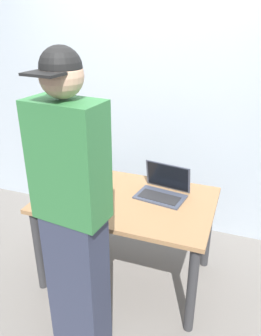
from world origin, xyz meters
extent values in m
plane|color=slate|center=(0.00, 0.00, 0.00)|extent=(8.00, 8.00, 0.00)
cube|color=olive|center=(0.00, 0.00, 0.71)|extent=(1.27, 0.81, 0.03)
cylinder|color=#2D2D30|center=(-0.58, -0.35, 0.35)|extent=(0.07, 0.07, 0.69)
cylinder|color=#2D2D30|center=(0.58, -0.35, 0.35)|extent=(0.07, 0.07, 0.69)
cylinder|color=#2D2D30|center=(-0.58, 0.35, 0.35)|extent=(0.07, 0.07, 0.69)
cylinder|color=#2D2D30|center=(0.58, 0.35, 0.35)|extent=(0.07, 0.07, 0.69)
cube|color=#383D4C|center=(0.23, 0.09, 0.73)|extent=(0.38, 0.27, 0.01)
cube|color=#232326|center=(0.23, 0.08, 0.74)|extent=(0.31, 0.18, 0.00)
cube|color=#383D4C|center=(0.25, 0.22, 0.84)|extent=(0.36, 0.10, 0.22)
cube|color=black|center=(0.25, 0.22, 0.84)|extent=(0.33, 0.09, 0.20)
cylinder|color=#472B14|center=(-0.34, 0.11, 0.83)|extent=(0.06, 0.06, 0.21)
cone|color=#472B14|center=(-0.34, 0.11, 0.95)|extent=(0.06, 0.06, 0.02)
cylinder|color=#472B14|center=(-0.34, 0.11, 0.99)|extent=(0.03, 0.03, 0.07)
cylinder|color=#BFB74C|center=(-0.34, 0.11, 1.03)|extent=(0.03, 0.03, 0.01)
cylinder|color=green|center=(-0.34, 0.11, 0.84)|extent=(0.06, 0.06, 0.07)
cylinder|color=#1E5123|center=(-0.23, 0.12, 0.83)|extent=(0.06, 0.06, 0.22)
cone|color=#1E5123|center=(-0.23, 0.12, 0.95)|extent=(0.06, 0.06, 0.02)
cylinder|color=#1E5123|center=(-0.23, 0.12, 0.99)|extent=(0.03, 0.03, 0.06)
cylinder|color=#BFB74C|center=(-0.23, 0.12, 1.03)|extent=(0.03, 0.03, 0.01)
cylinder|color=#BB98A2|center=(-0.23, 0.12, 0.84)|extent=(0.06, 0.06, 0.08)
cylinder|color=brown|center=(-0.27, 0.05, 0.83)|extent=(0.07, 0.07, 0.22)
cone|color=brown|center=(-0.27, 0.05, 0.95)|extent=(0.07, 0.07, 0.02)
cylinder|color=brown|center=(-0.27, 0.05, 1.00)|extent=(0.03, 0.03, 0.08)
cylinder|color=#BFB74C|center=(-0.27, 0.05, 1.05)|extent=(0.03, 0.03, 0.01)
cylinder|color=#E1D34A|center=(-0.27, 0.05, 0.84)|extent=(0.07, 0.07, 0.08)
cylinder|color=#333333|center=(-0.38, 0.19, 0.81)|extent=(0.07, 0.07, 0.16)
cone|color=#333333|center=(-0.38, 0.19, 0.90)|extent=(0.07, 0.07, 0.02)
cylinder|color=#333333|center=(-0.38, 0.19, 0.94)|extent=(0.03, 0.03, 0.06)
cylinder|color=#BFB74C|center=(-0.38, 0.19, 0.98)|extent=(0.03, 0.03, 0.01)
cylinder|color=#89B838|center=(-0.38, 0.19, 0.82)|extent=(0.07, 0.07, 0.06)
cube|color=#2D3347|center=(-0.05, -0.68, 0.49)|extent=(0.34, 0.24, 0.97)
cube|color=#2D6B38|center=(-0.05, -0.68, 1.29)|extent=(0.40, 0.25, 0.63)
sphere|color=tan|center=(-0.05, -0.68, 1.71)|extent=(0.21, 0.21, 0.21)
sphere|color=black|center=(-0.05, -0.68, 1.75)|extent=(0.20, 0.20, 0.20)
cube|color=black|center=(-0.07, -0.80, 1.74)|extent=(0.18, 0.13, 0.01)
cube|color=#99A3AD|center=(0.00, 0.92, 1.30)|extent=(6.00, 0.10, 2.60)
camera|label=1|loc=(0.77, -2.02, 1.97)|focal=35.95mm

